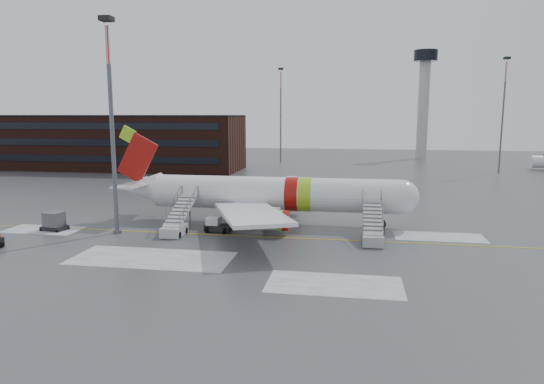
% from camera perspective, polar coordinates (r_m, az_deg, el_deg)
% --- Properties ---
extents(ground, '(260.00, 260.00, 0.00)m').
position_cam_1_polar(ground, '(51.28, -3.26, -4.91)').
color(ground, '#494C4F').
rests_on(ground, ground).
extents(airliner, '(35.03, 32.97, 11.18)m').
position_cam_1_polar(airliner, '(55.31, -0.62, -0.25)').
color(airliner, white).
rests_on(airliner, ground).
extents(airstair_fwd, '(2.05, 7.70, 3.48)m').
position_cam_1_polar(airstair_fwd, '(48.54, 11.75, -4.60)').
color(airstair_fwd, '#A2A4A9').
rests_on(airstair_fwd, ground).
extents(airstair_aft, '(2.05, 7.70, 3.48)m').
position_cam_1_polar(airstair_aft, '(51.79, -11.17, -3.72)').
color(airstair_aft, '#B8BBC0').
rests_on(airstair_aft, ground).
extents(pushback_tug, '(2.81, 2.17, 1.56)m').
position_cam_1_polar(pushback_tug, '(52.20, -6.55, -3.93)').
color(pushback_tug, black).
rests_on(pushback_tug, ground).
extents(uld_container, '(2.67, 2.11, 2.00)m').
position_cam_1_polar(uld_container, '(57.54, -24.25, -3.21)').
color(uld_container, black).
rests_on(uld_container, ground).
extents(light_mast_near, '(1.20, 1.20, 22.02)m').
position_cam_1_polar(light_mast_near, '(52.56, -18.33, 7.67)').
color(light_mast_near, '#595B60').
rests_on(light_mast_near, ground).
extents(terminal_building, '(62.00, 16.11, 12.30)m').
position_cam_1_polar(terminal_building, '(117.90, -18.92, 5.60)').
color(terminal_building, '#3F1E16').
rests_on(terminal_building, ground).
extents(control_tower, '(6.40, 6.40, 30.00)m').
position_cam_1_polar(control_tower, '(144.85, 17.45, 11.21)').
color(control_tower, '#B2B5BA').
rests_on(control_tower, ground).
extents(light_mast_far_ne, '(1.20, 1.20, 24.25)m').
position_cam_1_polar(light_mast_far_ne, '(114.71, 25.56, 8.95)').
color(light_mast_far_ne, '#595B60').
rests_on(light_mast_far_ne, ground).
extents(light_mast_far_n, '(1.20, 1.20, 24.25)m').
position_cam_1_polar(light_mast_far_n, '(127.94, 1.04, 9.75)').
color(light_mast_far_n, '#595B60').
rests_on(light_mast_far_n, ground).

